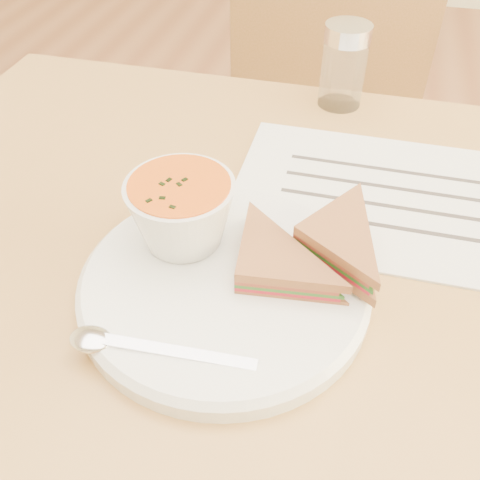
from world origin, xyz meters
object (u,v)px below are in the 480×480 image
(soup_bowl, at_px, (182,215))
(dining_table, at_px, (270,422))
(condiment_shaker, at_px, (344,66))
(plate, at_px, (224,285))
(chair_far, at_px, (342,154))

(soup_bowl, bearing_deg, dining_table, 22.86)
(dining_table, height_order, condiment_shaker, condiment_shaker)
(plate, bearing_deg, dining_table, 61.23)
(chair_far, bearing_deg, condiment_shaker, 69.99)
(plate, xyz_separation_m, soup_bowl, (-0.05, 0.04, 0.04))
(chair_far, distance_m, soup_bowl, 0.68)
(condiment_shaker, bearing_deg, dining_table, -93.89)
(dining_table, relative_size, soup_bowl, 9.67)
(dining_table, height_order, plate, plate)
(dining_table, bearing_deg, plate, -118.77)
(plate, relative_size, condiment_shaker, 2.40)
(chair_far, distance_m, plate, 0.69)
(chair_far, relative_size, plate, 3.70)
(chair_far, xyz_separation_m, soup_bowl, (-0.13, -0.60, 0.30))
(soup_bowl, bearing_deg, chair_far, 78.06)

